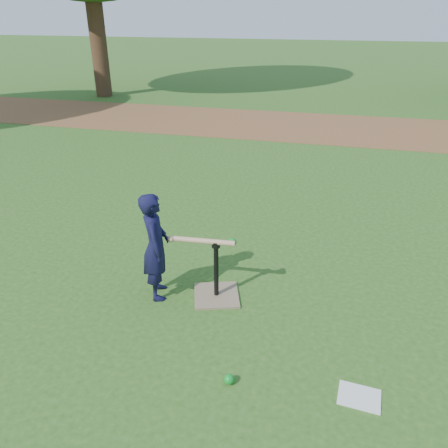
# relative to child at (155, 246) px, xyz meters

# --- Properties ---
(ground) EXTENTS (80.00, 80.00, 0.00)m
(ground) POSITION_rel_child_xyz_m (0.18, -0.25, -0.54)
(ground) COLOR #285116
(ground) RESTS_ON ground
(dirt_strip) EXTENTS (24.00, 3.00, 0.01)m
(dirt_strip) POSITION_rel_child_xyz_m (0.18, 7.25, -0.53)
(dirt_strip) COLOR brown
(dirt_strip) RESTS_ON ground
(child) EXTENTS (0.39, 0.46, 1.07)m
(child) POSITION_rel_child_xyz_m (0.00, 0.00, 0.00)
(child) COLOR black
(child) RESTS_ON ground
(wiffle_ball_ground) EXTENTS (0.08, 0.08, 0.08)m
(wiffle_ball_ground) POSITION_rel_child_xyz_m (0.95, -0.95, -0.50)
(wiffle_ball_ground) COLOR #0C8C24
(wiffle_ball_ground) RESTS_ON ground
(clipboard) EXTENTS (0.32, 0.25, 0.01)m
(clipboard) POSITION_rel_child_xyz_m (1.90, -0.84, -0.53)
(clipboard) COLOR white
(clipboard) RESTS_ON ground
(batting_tee) EXTENTS (0.54, 0.54, 0.61)m
(batting_tee) POSITION_rel_child_xyz_m (0.56, 0.10, -0.43)
(batting_tee) COLOR #836E53
(batting_tee) RESTS_ON ground
(swing_action) EXTENTS (0.64, 0.17, 0.08)m
(swing_action) POSITION_rel_child_xyz_m (0.47, 0.09, 0.08)
(swing_action) COLOR tan
(swing_action) RESTS_ON ground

